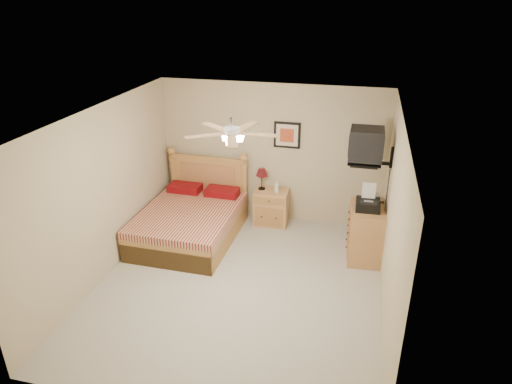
% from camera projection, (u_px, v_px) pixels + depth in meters
% --- Properties ---
extents(floor, '(4.50, 4.50, 0.00)m').
position_uv_depth(floor, '(239.00, 286.00, 6.61)').
color(floor, '#A7A397').
rests_on(floor, ground).
extents(ceiling, '(4.00, 4.50, 0.04)m').
position_uv_depth(ceiling, '(236.00, 117.00, 5.58)').
color(ceiling, white).
rests_on(ceiling, ground).
extents(wall_back, '(4.00, 0.04, 2.50)m').
position_uv_depth(wall_back, '(272.00, 154.00, 8.08)').
color(wall_back, tan).
rests_on(wall_back, ground).
extents(wall_front, '(4.00, 0.04, 2.50)m').
position_uv_depth(wall_front, '(169.00, 316.00, 4.10)').
color(wall_front, tan).
rests_on(wall_front, ground).
extents(wall_left, '(0.04, 4.50, 2.50)m').
position_uv_depth(wall_left, '(103.00, 194.00, 6.52)').
color(wall_left, tan).
rests_on(wall_left, ground).
extents(wall_right, '(0.04, 4.50, 2.50)m').
position_uv_depth(wall_right, '(392.00, 225.00, 5.66)').
color(wall_right, tan).
rests_on(wall_right, ground).
extents(bed, '(1.54, 2.00, 1.28)m').
position_uv_depth(bed, '(188.00, 205.00, 7.59)').
color(bed, '#A56D38').
rests_on(bed, ground).
extents(nightstand, '(0.61, 0.47, 0.64)m').
position_uv_depth(nightstand, '(271.00, 207.00, 8.24)').
color(nightstand, tan).
rests_on(nightstand, ground).
extents(table_lamp, '(0.23, 0.23, 0.39)m').
position_uv_depth(table_lamp, '(262.00, 179.00, 8.09)').
color(table_lamp, '#581217').
rests_on(table_lamp, nightstand).
extents(lotion_bottle, '(0.11, 0.11, 0.22)m').
position_uv_depth(lotion_bottle, '(277.00, 187.00, 8.00)').
color(lotion_bottle, white).
rests_on(lotion_bottle, nightstand).
extents(framed_picture, '(0.46, 0.04, 0.46)m').
position_uv_depth(framed_picture, '(287.00, 135.00, 7.86)').
color(framed_picture, black).
rests_on(framed_picture, wall_back).
extents(dresser, '(0.55, 0.77, 0.87)m').
position_uv_depth(dresser, '(366.00, 233.00, 7.13)').
color(dresser, '#9E643A').
rests_on(dresser, ground).
extents(fax_machine, '(0.37, 0.39, 0.38)m').
position_uv_depth(fax_machine, '(369.00, 198.00, 6.85)').
color(fax_machine, black).
rests_on(fax_machine, dresser).
extents(magazine_lower, '(0.21, 0.27, 0.02)m').
position_uv_depth(magazine_lower, '(369.00, 199.00, 7.22)').
color(magazine_lower, beige).
rests_on(magazine_lower, dresser).
extents(magazine_upper, '(0.33, 0.37, 0.02)m').
position_uv_depth(magazine_upper, '(369.00, 198.00, 7.20)').
color(magazine_upper, gray).
rests_on(magazine_upper, magazine_lower).
extents(wall_tv, '(0.56, 0.46, 0.58)m').
position_uv_depth(wall_tv, '(376.00, 147.00, 6.67)').
color(wall_tv, black).
rests_on(wall_tv, wall_right).
extents(ceiling_fan, '(1.14, 1.14, 0.28)m').
position_uv_depth(ceiling_fan, '(231.00, 133.00, 5.46)').
color(ceiling_fan, silver).
rests_on(ceiling_fan, ceiling).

